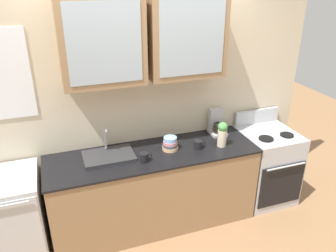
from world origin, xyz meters
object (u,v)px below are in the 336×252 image
(sink_faucet, at_px, (109,155))
(coffee_maker, at_px, (217,124))
(vase, at_px, (222,134))
(dishwasher, at_px, (13,217))
(stove_range, at_px, (266,165))
(cup_near_bowls, at_px, (198,145))
(bowl_stack, at_px, (170,144))
(cup_near_sink, at_px, (144,157))

(sink_faucet, distance_m, coffee_maker, 1.30)
(vase, xyz_separation_m, dishwasher, (-2.16, 0.08, -0.59))
(stove_range, bearing_deg, vase, -172.59)
(dishwasher, bearing_deg, cup_near_bowls, -1.72)
(sink_faucet, bearing_deg, dishwasher, -175.44)
(cup_near_bowls, bearing_deg, coffee_maker, 38.17)
(bowl_stack, distance_m, coffee_maker, 0.67)
(coffee_maker, bearing_deg, stove_range, -20.07)
(bowl_stack, height_order, cup_near_sink, bowl_stack)
(cup_near_sink, bearing_deg, cup_near_bowls, 6.48)
(stove_range, distance_m, dishwasher, 2.85)
(stove_range, height_order, cup_near_sink, stove_range)
(stove_range, height_order, sink_faucet, sink_faucet)
(dishwasher, relative_size, coffee_maker, 3.04)
(sink_faucet, xyz_separation_m, coffee_maker, (1.29, 0.14, 0.09))
(cup_near_sink, distance_m, coffee_maker, 1.03)
(stove_range, bearing_deg, bowl_stack, 179.12)
(cup_near_sink, relative_size, coffee_maker, 0.43)
(sink_faucet, xyz_separation_m, cup_near_sink, (0.32, -0.20, 0.03))
(coffee_maker, bearing_deg, cup_near_bowls, -141.83)
(vase, relative_size, cup_near_sink, 2.23)
(stove_range, relative_size, sink_faucet, 2.09)
(bowl_stack, bearing_deg, cup_near_sink, -155.26)
(bowl_stack, height_order, cup_near_bowls, bowl_stack)
(bowl_stack, bearing_deg, cup_near_bowls, -15.59)
(cup_near_sink, relative_size, dishwasher, 0.14)
(vase, distance_m, dishwasher, 2.24)
(stove_range, xyz_separation_m, coffee_maker, (-0.59, 0.22, 0.54))
(cup_near_bowls, height_order, dishwasher, cup_near_bowls)
(vase, relative_size, cup_near_bowls, 2.23)
(vase, xyz_separation_m, coffee_maker, (0.09, 0.30, -0.04))
(bowl_stack, xyz_separation_m, coffee_maker, (0.64, 0.20, 0.04))
(stove_range, relative_size, vase, 3.84)
(stove_range, bearing_deg, cup_near_bowls, -176.27)
(vase, bearing_deg, sink_faucet, 172.29)
(cup_near_bowls, relative_size, coffee_maker, 0.43)
(bowl_stack, relative_size, cup_near_sink, 1.37)
(cup_near_sink, xyz_separation_m, coffee_maker, (0.97, 0.35, 0.06))
(cup_near_bowls, xyz_separation_m, coffee_maker, (0.35, 0.28, 0.06))
(vase, xyz_separation_m, cup_near_bowls, (-0.26, 0.03, -0.10))
(stove_range, height_order, coffee_maker, coffee_maker)
(stove_range, bearing_deg, sink_faucet, 177.77)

